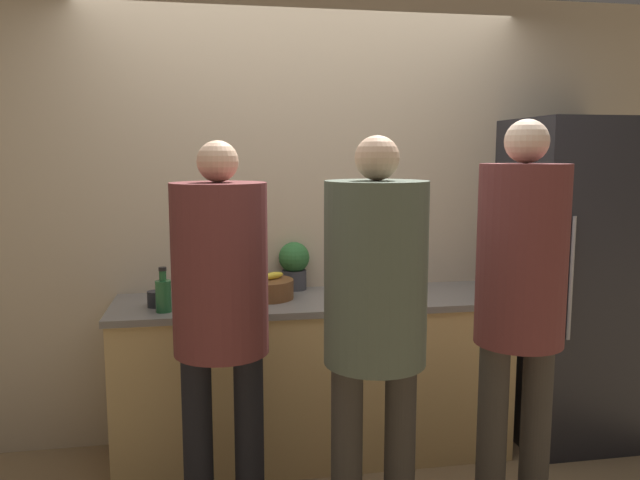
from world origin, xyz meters
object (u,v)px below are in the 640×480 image
utensil_crock (215,283)px  potted_plant (294,264)px  refrigerator (566,282)px  cup_black (156,299)px  person_right (520,290)px  bottle_green (163,294)px  person_center (375,304)px  person_left (221,298)px  fruit_bowl (266,289)px

utensil_crock → potted_plant: potted_plant is taller
refrigerator → utensil_crock: refrigerator is taller
cup_black → person_right: bearing=-28.4°
utensil_crock → cup_black: size_ratio=2.69×
bottle_green → person_center: bearing=-41.4°
person_left → potted_plant: size_ratio=6.22×
refrigerator → person_center: 1.68m
refrigerator → person_right: (-0.75, -0.87, 0.17)m
fruit_bowl → potted_plant: (0.18, 0.20, 0.10)m
person_right → cup_black: bearing=151.6°
bottle_green → cup_black: 0.13m
person_center → potted_plant: (-0.17, 1.19, -0.04)m
utensil_crock → fruit_bowl: bearing=-25.3°
person_left → person_center: size_ratio=0.99×
utensil_crock → bottle_green: 0.43m
person_left → fruit_bowl: size_ratio=5.69×
person_center → person_right: size_ratio=0.96×
bottle_green → cup_black: bottle_green is taller
refrigerator → person_left: bearing=-162.3°
utensil_crock → cup_black: bearing=-144.1°
refrigerator → bottle_green: bearing=-176.6°
fruit_bowl → person_left: bearing=-109.7°
person_left → person_right: (1.26, -0.23, 0.04)m
person_center → potted_plant: person_center is taller
fruit_bowl → potted_plant: bearing=47.6°
person_right → cup_black: (-1.58, 0.85, -0.17)m
person_left → fruit_bowl: (0.26, 0.72, -0.12)m
person_left → potted_plant: person_left is taller
bottle_green → cup_black: (-0.05, 0.12, -0.05)m
cup_black → refrigerator: bearing=0.5°
fruit_bowl → bottle_green: 0.57m
person_right → fruit_bowl: person_right is taller
bottle_green → refrigerator: bearing=3.4°
utensil_crock → potted_plant: (0.46, 0.07, 0.08)m
person_left → person_right: 1.28m
person_left → person_right: size_ratio=0.95×
person_right → utensil_crock: (-1.27, 1.07, -0.15)m
person_right → bottle_green: person_right is taller
refrigerator → fruit_bowl: bearing=177.6°
person_left → potted_plant: bearing=64.4°
cup_black → potted_plant: bearing=21.2°
utensil_crock → bottle_green: (-0.26, -0.34, 0.02)m
person_center → cup_black: 1.30m
bottle_green → potted_plant: size_ratio=0.82×
person_center → fruit_bowl: 1.06m
person_left → cup_black: bearing=117.3°
bottle_green → fruit_bowl: bearing=21.5°
refrigerator → person_left: size_ratio=1.08×
person_center → refrigerator: bearing=33.1°
bottle_green → potted_plant: bearing=29.9°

